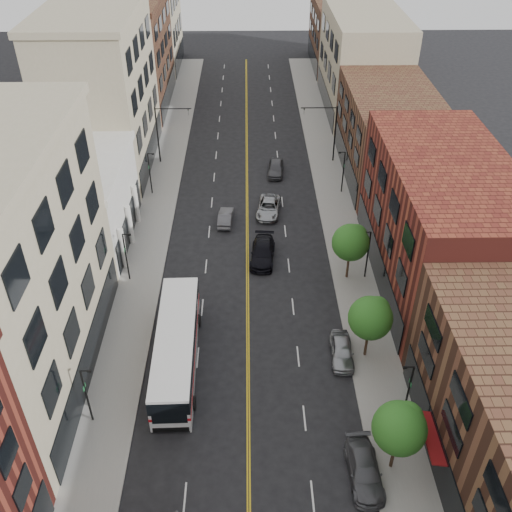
{
  "coord_description": "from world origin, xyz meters",
  "views": [
    {
      "loc": [
        0.14,
        -17.84,
        33.26
      ],
      "look_at": [
        0.75,
        20.77,
        5.0
      ],
      "focal_mm": 40.0,
      "sensor_mm": 36.0,
      "label": 1
    }
  ],
  "objects_px": {
    "car_lane_a": "(263,252)",
    "car_lane_b": "(269,207)",
    "car_lane_c": "(276,168)",
    "car_parked_mid": "(364,470)",
    "city_bus": "(176,346)",
    "car_lane_behind": "(226,217)",
    "car_parked_far": "(342,351)"
  },
  "relations": [
    {
      "from": "car_lane_a",
      "to": "car_lane_b",
      "type": "height_order",
      "value": "car_lane_a"
    },
    {
      "from": "car_lane_b",
      "to": "car_lane_c",
      "type": "xyz_separation_m",
      "value": [
        1.18,
        9.11,
        0.05
      ]
    },
    {
      "from": "car_parked_mid",
      "to": "car_lane_b",
      "type": "xyz_separation_m",
      "value": [
        -5.04,
        32.33,
        0.01
      ]
    },
    {
      "from": "city_bus",
      "to": "car_parked_mid",
      "type": "height_order",
      "value": "city_bus"
    },
    {
      "from": "city_bus",
      "to": "car_lane_behind",
      "type": "height_order",
      "value": "city_bus"
    },
    {
      "from": "car_lane_a",
      "to": "car_lane_behind",
      "type": "bearing_deg",
      "value": 125.02
    },
    {
      "from": "car_lane_c",
      "to": "car_parked_far",
      "type": "bearing_deg",
      "value": -77.23
    },
    {
      "from": "car_lane_behind",
      "to": "car_lane_b",
      "type": "distance_m",
      "value": 5.03
    },
    {
      "from": "city_bus",
      "to": "car_lane_a",
      "type": "xyz_separation_m",
      "value": [
        6.98,
        13.73,
        -1.17
      ]
    },
    {
      "from": "car_parked_far",
      "to": "car_lane_c",
      "type": "height_order",
      "value": "car_lane_c"
    },
    {
      "from": "car_lane_behind",
      "to": "car_lane_b",
      "type": "relative_size",
      "value": 0.78
    },
    {
      "from": "city_bus",
      "to": "car_parked_far",
      "type": "relative_size",
      "value": 3.06
    },
    {
      "from": "car_lane_c",
      "to": "car_lane_behind",
      "type": "bearing_deg",
      "value": -112.4
    },
    {
      "from": "car_lane_behind",
      "to": "car_lane_b",
      "type": "xyz_separation_m",
      "value": [
        4.67,
        1.87,
        0.06
      ]
    },
    {
      "from": "car_lane_c",
      "to": "city_bus",
      "type": "bearing_deg",
      "value": -100.37
    },
    {
      "from": "car_parked_mid",
      "to": "car_lane_a",
      "type": "relative_size",
      "value": 0.9
    },
    {
      "from": "car_lane_b",
      "to": "car_parked_far",
      "type": "bearing_deg",
      "value": -69.16
    },
    {
      "from": "car_parked_far",
      "to": "car_lane_behind",
      "type": "relative_size",
      "value": 1.06
    },
    {
      "from": "car_lane_behind",
      "to": "car_lane_b",
      "type": "bearing_deg",
      "value": -154.44
    },
    {
      "from": "city_bus",
      "to": "car_lane_b",
      "type": "relative_size",
      "value": 2.54
    },
    {
      "from": "car_lane_b",
      "to": "car_lane_c",
      "type": "distance_m",
      "value": 9.18
    },
    {
      "from": "car_parked_far",
      "to": "car_lane_c",
      "type": "bearing_deg",
      "value": 99.46
    },
    {
      "from": "car_lane_behind",
      "to": "car_lane_a",
      "type": "distance_m",
      "value": 7.7
    },
    {
      "from": "city_bus",
      "to": "car_lane_behind",
      "type": "xyz_separation_m",
      "value": [
        3.17,
        20.42,
        -1.3
      ]
    },
    {
      "from": "car_parked_mid",
      "to": "city_bus",
      "type": "bearing_deg",
      "value": 140.01
    },
    {
      "from": "car_parked_far",
      "to": "car_lane_b",
      "type": "distance_m",
      "value": 22.39
    },
    {
      "from": "city_bus",
      "to": "car_lane_a",
      "type": "bearing_deg",
      "value": 61.71
    },
    {
      "from": "city_bus",
      "to": "car_parked_mid",
      "type": "bearing_deg",
      "value": -39.31
    },
    {
      "from": "car_parked_mid",
      "to": "car_lane_b",
      "type": "height_order",
      "value": "car_lane_b"
    },
    {
      "from": "car_lane_b",
      "to": "car_lane_a",
      "type": "bearing_deg",
      "value": -87.92
    },
    {
      "from": "car_parked_far",
      "to": "car_lane_c",
      "type": "relative_size",
      "value": 0.94
    },
    {
      "from": "car_parked_far",
      "to": "car_lane_a",
      "type": "distance_m",
      "value": 14.52
    }
  ]
}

